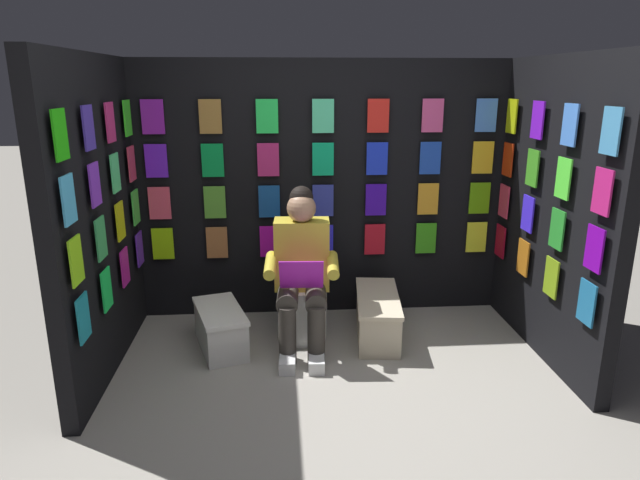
{
  "coord_description": "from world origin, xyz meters",
  "views": [
    {
      "loc": [
        0.36,
        2.78,
        1.91
      ],
      "look_at": [
        0.08,
        -0.92,
        0.85
      ],
      "focal_mm": 31.21,
      "sensor_mm": 36.0,
      "label": 1
    }
  ],
  "objects_px": {
    "comic_longbox_near": "(377,316)",
    "comic_longbox_far": "(221,329)",
    "toilet": "(302,294)",
    "person_reading": "(302,270)"
  },
  "relations": [
    {
      "from": "comic_longbox_near",
      "to": "comic_longbox_far",
      "type": "relative_size",
      "value": 1.24
    },
    {
      "from": "toilet",
      "to": "comic_longbox_near",
      "type": "xyz_separation_m",
      "value": [
        -0.57,
        0.1,
        -0.16
      ]
    },
    {
      "from": "toilet",
      "to": "comic_longbox_near",
      "type": "relative_size",
      "value": 0.92
    },
    {
      "from": "toilet",
      "to": "comic_longbox_far",
      "type": "distance_m",
      "value": 0.67
    },
    {
      "from": "comic_longbox_near",
      "to": "comic_longbox_far",
      "type": "xyz_separation_m",
      "value": [
        1.19,
        0.12,
        -0.01
      ]
    },
    {
      "from": "comic_longbox_near",
      "to": "comic_longbox_far",
      "type": "distance_m",
      "value": 1.19
    },
    {
      "from": "comic_longbox_far",
      "to": "comic_longbox_near",
      "type": "bearing_deg",
      "value": 169.08
    },
    {
      "from": "person_reading",
      "to": "comic_longbox_near",
      "type": "xyz_separation_m",
      "value": [
        -0.59,
        -0.13,
        -0.43
      ]
    },
    {
      "from": "person_reading",
      "to": "comic_longbox_near",
      "type": "bearing_deg",
      "value": -164.68
    },
    {
      "from": "toilet",
      "to": "comic_longbox_far",
      "type": "height_order",
      "value": "toilet"
    }
  ]
}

